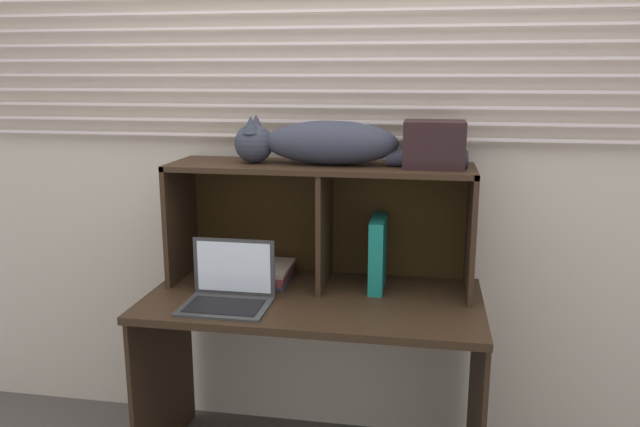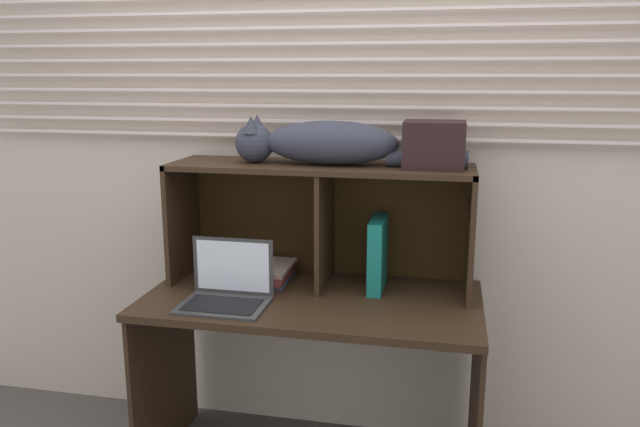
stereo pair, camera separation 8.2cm
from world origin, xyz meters
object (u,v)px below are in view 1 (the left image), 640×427
laptop (229,291)px  book_stack (269,273)px  binder_upright (378,253)px  cat (322,143)px  storage_box (434,144)px

laptop → book_stack: 0.30m
binder_upright → book_stack: size_ratio=1.11×
cat → binder_upright: (0.23, -0.00, -0.44)m
laptop → book_stack: bearing=73.3°
cat → laptop: (-0.31, -0.28, -0.54)m
cat → storage_box: cat is taller
storage_box → binder_upright: bearing=180.0°
binder_upright → laptop: bearing=-152.4°
cat → laptop: cat is taller
binder_upright → book_stack: binder_upright is taller
cat → binder_upright: cat is taller
laptop → book_stack: (0.08, 0.28, -0.02)m
binder_upright → cat: bearing=180.0°
laptop → storage_box: storage_box is taller
binder_upright → book_stack: bearing=-179.9°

